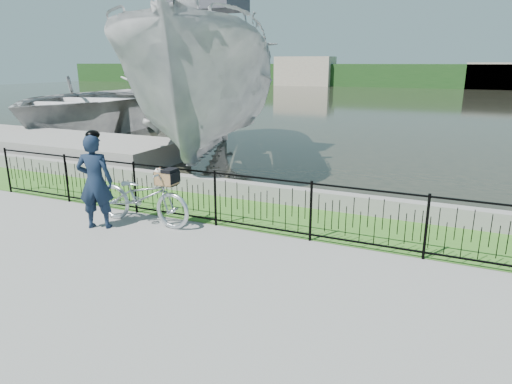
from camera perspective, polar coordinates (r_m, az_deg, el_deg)
The scene contains 13 objects.
ground at distance 7.61m, azimuth -4.33°, elevation -9.01°, with size 120.00×120.00×0.00m, color gray.
grass_strip at distance 9.80m, azimuth 2.96°, elevation -3.16°, with size 60.00×2.00×0.01m, color #3A7023.
water at distance 39.31m, azimuth 19.73°, elevation 10.31°, with size 120.00×120.00×0.00m, color black.
quay_wall at distance 10.64m, azimuth 4.96°, elevation -0.55°, with size 60.00×0.30×0.40m, color gray.
fence at distance 8.74m, azimuth 0.61°, elevation -1.57°, with size 14.00×0.06×1.15m, color black, non-canonical shape.
far_treeline at distance 66.14m, azimuth 22.09°, elevation 13.30°, with size 120.00×6.00×3.00m, color #1F4319.
far_building_left at distance 67.51m, azimuth 6.14°, elevation 14.79°, with size 8.00×4.00×4.00m, color #A89A86.
far_building_right at distance 64.61m, azimuth 27.45°, elevation 12.75°, with size 6.00×3.00×3.20m, color #A89A86.
dock at distance 17.88m, azimuth -24.58°, elevation 5.28°, with size 10.00×3.00×0.70m, color gray.
bicycle_rig at distance 9.53m, azimuth -13.96°, elevation -0.49°, with size 2.21×0.77×1.24m.
cyclist at distance 9.47m, azimuth -19.49°, elevation 1.32°, with size 0.81×0.69×1.96m.
boat_near at distance 15.50m, azimuth -5.79°, elevation 12.67°, with size 8.49×12.57×6.34m.
boat_far at distance 24.60m, azimuth -19.02°, elevation 10.58°, with size 11.01×13.83×2.57m.
Camera 1 is at (3.36, -6.04, 3.20)m, focal length 32.00 mm.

